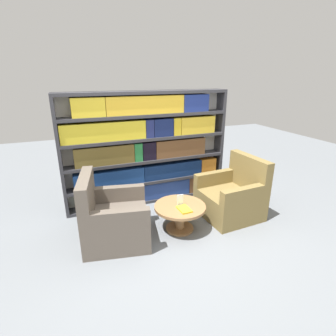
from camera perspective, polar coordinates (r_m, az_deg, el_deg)
name	(u,v)px	position (r m, az deg, el deg)	size (l,w,h in m)	color
ground_plane	(178,239)	(3.78, 2.09, -15.19)	(14.00, 14.00, 0.00)	slate
bookshelf	(147,150)	(4.50, -4.64, 4.00)	(2.84, 0.30, 1.92)	silver
armchair_left	(112,220)	(3.68, -11.99, -10.92)	(0.99, 0.99, 0.96)	brown
armchair_right	(232,197)	(4.34, 13.76, -6.12)	(0.89, 0.89, 0.96)	olive
coffee_table	(180,212)	(3.84, 2.61, -9.61)	(0.74, 0.74, 0.39)	olive
table_sign	(180,201)	(3.76, 2.66, -7.17)	(0.09, 0.06, 0.17)	black
stray_book	(184,209)	(3.67, 3.54, -8.94)	(0.16, 0.24, 0.02)	gold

